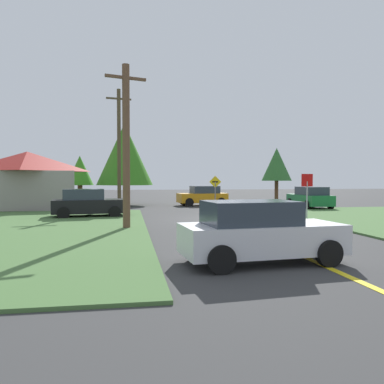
% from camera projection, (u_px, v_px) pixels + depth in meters
% --- Properties ---
extents(ground_plane, '(120.00, 120.00, 0.00)m').
position_uv_depth(ground_plane, '(218.00, 219.00, 21.09)').
color(ground_plane, '#373737').
extents(lane_stripe_center, '(0.20, 14.00, 0.01)m').
position_uv_depth(lane_stripe_center, '(271.00, 242.00, 13.20)').
color(lane_stripe_center, yellow).
rests_on(lane_stripe_center, ground).
extents(stop_sign, '(0.68, 0.12, 2.47)m').
position_uv_depth(stop_sign, '(307.00, 188.00, 20.70)').
color(stop_sign, '#9EA0A8').
rests_on(stop_sign, ground).
extents(parked_car_near_building, '(4.20, 2.33, 1.62)m').
position_uv_depth(parked_car_near_building, '(88.00, 203.00, 21.88)').
color(parked_car_near_building, black).
rests_on(parked_car_near_building, ground).
extents(car_on_crossroad, '(2.00, 4.38, 1.62)m').
position_uv_depth(car_on_crossroad, '(310.00, 198.00, 28.70)').
color(car_on_crossroad, '#196B33').
rests_on(car_on_crossroad, ground).
extents(car_behind_on_main_road, '(4.30, 2.24, 1.62)m').
position_uv_depth(car_behind_on_main_road, '(259.00, 232.00, 9.90)').
color(car_behind_on_main_road, silver).
rests_on(car_behind_on_main_road, ground).
extents(car_approaching_junction, '(4.19, 2.38, 1.62)m').
position_uv_depth(car_approaching_junction, '(203.00, 196.00, 31.82)').
color(car_approaching_junction, orange).
rests_on(car_approaching_junction, ground).
extents(utility_pole_near, '(1.76, 0.62, 7.12)m').
position_uv_depth(utility_pole_near, '(126.00, 145.00, 16.57)').
color(utility_pole_near, brown).
rests_on(utility_pole_near, ground).
extents(utility_pole_mid, '(1.79, 0.45, 8.67)m').
position_uv_depth(utility_pole_mid, '(119.00, 147.00, 27.64)').
color(utility_pole_mid, '#4D4129').
rests_on(utility_pole_mid, ground).
extents(direction_sign, '(0.90, 0.15, 2.44)m').
position_uv_depth(direction_sign, '(215.00, 188.00, 28.76)').
color(direction_sign, slate).
rests_on(direction_sign, ground).
extents(oak_tree_left, '(4.70, 4.70, 6.87)m').
position_uv_depth(oak_tree_left, '(125.00, 154.00, 32.10)').
color(oak_tree_left, brown).
rests_on(oak_tree_left, ground).
extents(pine_tree_center, '(2.47, 2.47, 4.37)m').
position_uv_depth(pine_tree_center, '(80.00, 171.00, 35.33)').
color(pine_tree_center, brown).
rests_on(pine_tree_center, ground).
extents(oak_tree_right, '(3.04, 3.04, 5.38)m').
position_uv_depth(oak_tree_right, '(277.00, 165.00, 39.07)').
color(oak_tree_right, brown).
rests_on(oak_tree_right, ground).
extents(barn, '(7.61, 8.14, 4.25)m').
position_uv_depth(barn, '(28.00, 180.00, 28.67)').
color(barn, gray).
rests_on(barn, ground).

